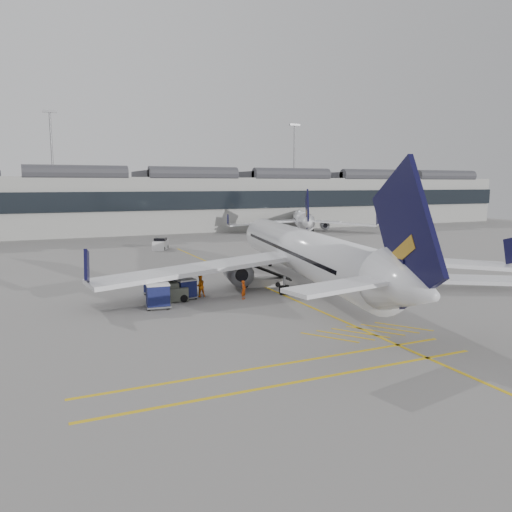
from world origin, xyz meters
name	(u,v)px	position (x,y,z in m)	size (l,w,h in m)	color
ground	(191,322)	(0.00, 0.00, 0.00)	(220.00, 220.00, 0.00)	gray
terminal	(85,202)	(0.00, 71.93, 6.14)	(200.00, 20.45, 12.40)	#9E9E99
light_masts	(69,162)	(-1.67, 86.00, 14.49)	(113.00, 0.60, 25.45)	slate
apron_markings	(260,285)	(10.00, 10.00, 0.01)	(0.25, 60.00, 0.01)	gold
airliner_main	(307,253)	(13.16, 6.62, 3.35)	(38.52, 42.47, 11.40)	white
airliner_far	(301,219)	(40.32, 55.78, 2.60)	(27.94, 30.82, 8.85)	white
belt_loader	(259,280)	(9.75, 9.66, 0.61)	(5.26, 2.80, 2.08)	#B9B6AF
baggage_cart_a	(181,282)	(1.97, 9.67, 1.05)	(2.01, 1.72, 1.95)	gray
baggage_cart_b	(158,295)	(-1.19, 4.98, 1.06)	(2.05, 1.76, 1.99)	gray
baggage_cart_c	(186,288)	(1.70, 7.15, 0.93)	(1.87, 1.64, 1.73)	gray
baggage_cart_d	(156,283)	(-0.20, 9.85, 1.03)	(2.27, 2.09, 1.93)	gray
ramp_agent_a	(244,290)	(6.21, 5.15, 0.80)	(0.59, 0.38, 1.60)	#DA470B
ramp_agent_b	(200,286)	(3.09, 7.51, 0.96)	(0.93, 0.73, 1.92)	orange
pushback_tug	(170,293)	(0.27, 7.00, 0.71)	(2.95, 1.94, 1.59)	#515548
safety_cone_nose	(222,261)	(11.37, 24.40, 0.22)	(0.32, 0.32, 0.45)	#F24C0A
safety_cone_engine	(332,278)	(17.85, 9.37, 0.22)	(0.32, 0.32, 0.44)	#F24C0A
service_van_mid	(161,244)	(7.44, 40.00, 0.80)	(3.09, 3.88, 1.78)	silver
service_van_right	(290,237)	(29.83, 40.99, 0.76)	(3.51, 2.11, 1.70)	silver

